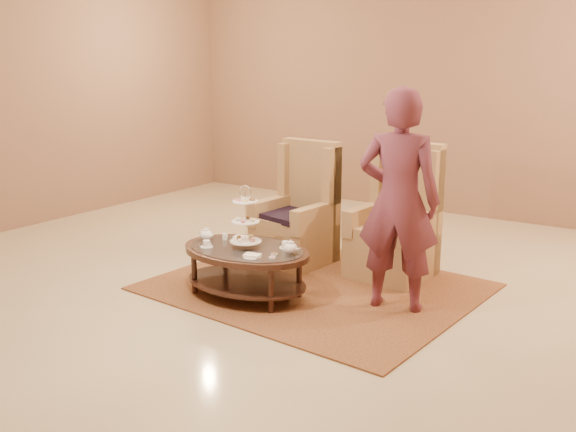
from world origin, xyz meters
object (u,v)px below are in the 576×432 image
Objects in this scene: person at (398,201)px; armchair_left at (299,222)px; tea_table at (246,257)px; armchair_right at (397,232)px.

armchair_left is at bearing -38.10° from person.
person reaches higher than armchair_left.
armchair_right reaches higher than tea_table.
armchair_right is (0.85, 1.29, 0.06)m from tea_table.
armchair_right reaches higher than armchair_left.
tea_table is 0.65× the size of person.
armchair_right is at bearing 14.75° from armchair_left.
tea_table is 0.96× the size of armchair_left.
tea_table is 0.94× the size of armchair_right.
tea_table is at bearing -76.27° from armchair_left.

